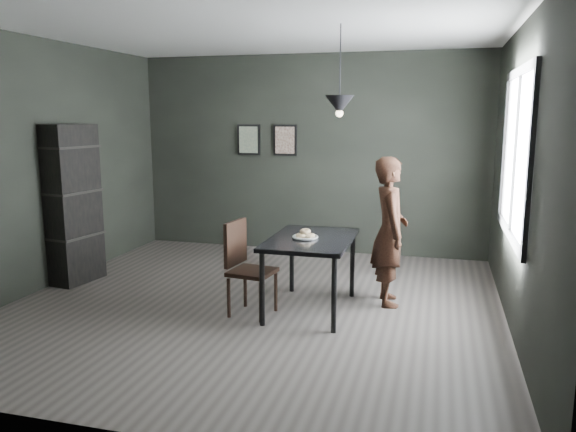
% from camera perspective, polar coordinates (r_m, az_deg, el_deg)
% --- Properties ---
extents(ground, '(5.00, 5.00, 0.00)m').
position_cam_1_polar(ground, '(5.96, -3.42, -8.96)').
color(ground, '#332F2C').
rests_on(ground, ground).
extents(back_wall, '(5.00, 0.10, 2.80)m').
position_cam_1_polar(back_wall, '(8.05, 2.19, 6.27)').
color(back_wall, black).
rests_on(back_wall, ground).
extents(ceiling, '(5.00, 5.00, 0.02)m').
position_cam_1_polar(ceiling, '(5.69, -3.73, 18.75)').
color(ceiling, silver).
rests_on(ceiling, ground).
extents(window_assembly, '(0.04, 1.96, 1.56)m').
position_cam_1_polar(window_assembly, '(5.58, 22.11, 5.83)').
color(window_assembly, white).
rests_on(window_assembly, ground).
extents(cafe_table, '(0.80, 1.20, 0.75)m').
position_cam_1_polar(cafe_table, '(5.61, 2.33, -3.01)').
color(cafe_table, black).
rests_on(cafe_table, ground).
extents(white_plate, '(0.23, 0.23, 0.01)m').
position_cam_1_polar(white_plate, '(5.57, 1.77, -2.21)').
color(white_plate, white).
rests_on(white_plate, cafe_table).
extents(donut_pile, '(0.19, 0.19, 0.08)m').
position_cam_1_polar(donut_pile, '(5.56, 1.77, -1.85)').
color(donut_pile, beige).
rests_on(donut_pile, white_plate).
extents(woman, '(0.49, 0.63, 1.54)m').
position_cam_1_polar(woman, '(5.89, 10.30, -1.54)').
color(woman, black).
rests_on(woman, ground).
extents(wood_chair, '(0.46, 0.46, 0.93)m').
position_cam_1_polar(wood_chair, '(5.56, -4.42, -4.63)').
color(wood_chair, black).
rests_on(wood_chair, ground).
extents(shelf_unit, '(0.44, 0.66, 1.85)m').
position_cam_1_polar(shelf_unit, '(7.02, -21.07, 1.11)').
color(shelf_unit, black).
rests_on(shelf_unit, ground).
extents(pendant_lamp, '(0.28, 0.28, 0.86)m').
position_cam_1_polar(pendant_lamp, '(5.51, 5.26, 11.18)').
color(pendant_lamp, black).
rests_on(pendant_lamp, ground).
extents(framed_print_left, '(0.34, 0.04, 0.44)m').
position_cam_1_polar(framed_print_left, '(8.26, -4.00, 7.74)').
color(framed_print_left, black).
rests_on(framed_print_left, ground).
extents(framed_print_right, '(0.34, 0.04, 0.44)m').
position_cam_1_polar(framed_print_right, '(8.10, -0.29, 7.71)').
color(framed_print_right, black).
rests_on(framed_print_right, ground).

